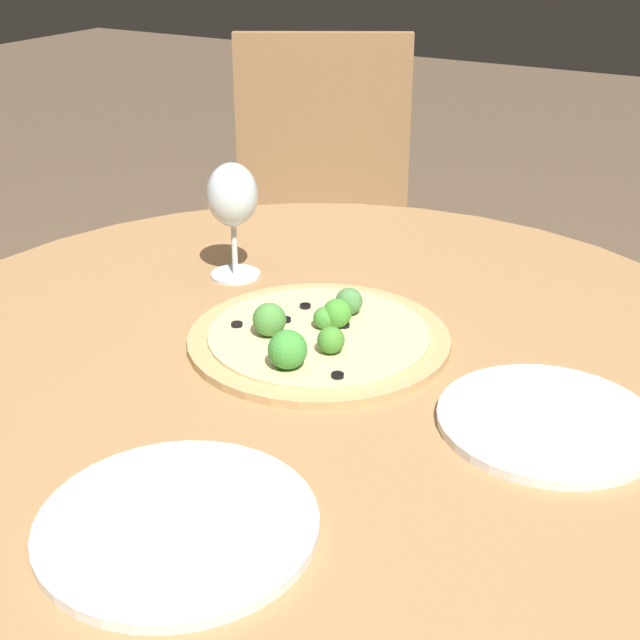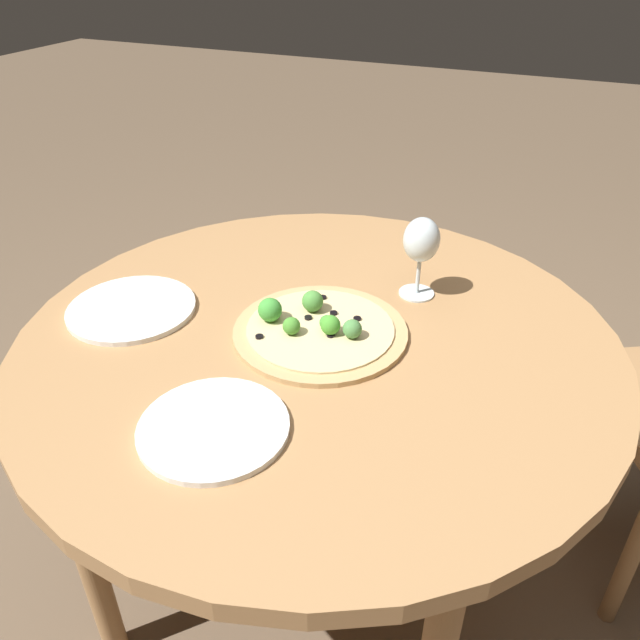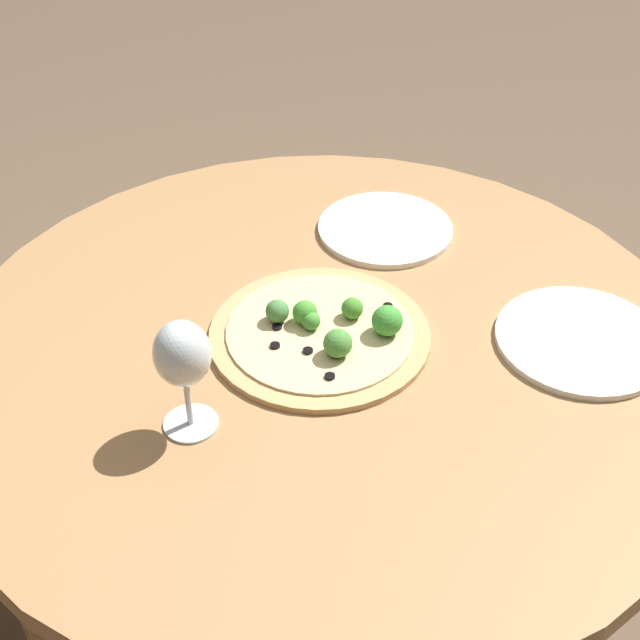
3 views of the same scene
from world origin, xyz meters
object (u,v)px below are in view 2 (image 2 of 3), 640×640
Objects in this scene: pizza at (318,328)px; wine_glass at (421,243)px; plate_far at (214,427)px; plate_near at (132,308)px.

wine_glass reaches higher than pizza.
pizza reaches higher than plate_far.
plate_near is at bearing -150.05° from wine_glass.
plate_far is (0.32, -0.22, 0.00)m from plate_near.
wine_glass is at bearing 58.96° from pizza.
wine_glass is at bearing 29.95° from plate_near.
plate_far is (-0.16, -0.49, -0.11)m from wine_glass.
plate_far is (-0.04, -0.29, -0.01)m from pizza.
pizza is 1.93× the size of wine_glass.
wine_glass is at bearing 71.89° from plate_far.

